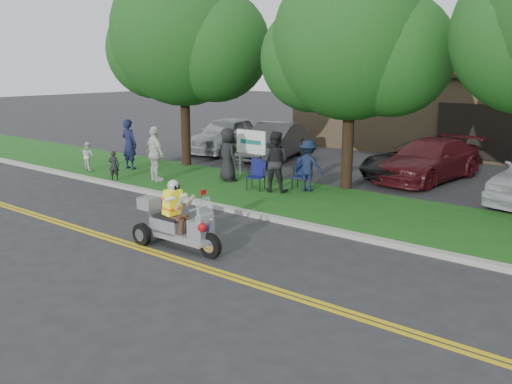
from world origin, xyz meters
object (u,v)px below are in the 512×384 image
Objects in this scene: lawn_chair_b at (257,172)px; spectator_adult_left at (129,144)px; trike_scooter at (176,225)px; lawn_chair_a at (303,172)px; parked_car_left at (274,141)px; parked_car_far_left at (226,135)px; spectator_adult_right at (155,154)px; parked_car_mid at (418,161)px; parked_car_right at (429,160)px; spectator_adult_mid at (275,162)px.

spectator_adult_left is (-5.89, -0.28, 0.40)m from lawn_chair_b.
trike_scooter is 2.43× the size of lawn_chair_a.
lawn_chair_b is 6.26m from parked_car_left.
lawn_chair_b is 0.20× the size of parked_car_far_left.
spectator_adult_right is at bearing -78.35° from parked_car_far_left.
parked_car_mid is at bearing 42.75° from lawn_chair_b.
lawn_chair_b is 0.51× the size of spectator_adult_left.
parked_car_right is (6.78, -0.12, -0.06)m from parked_car_left.
spectator_adult_mid is 6.53m from parked_car_left.
parked_car_far_left is 1.03× the size of parked_car_mid.
lawn_chair_b is at bearing -73.87° from parked_car_left.
parked_car_right is (2.38, 4.29, 0.07)m from lawn_chair_a.
lawn_chair_a is (-0.84, 6.22, 0.11)m from trike_scooter.
parked_car_left reaches higher than trike_scooter.
spectator_adult_right is at bearing -122.35° from parked_car_mid.
spectator_adult_right is at bearing -129.36° from parked_car_right.
spectator_adult_mid is at bearing -7.36° from lawn_chair_b.
lawn_chair_a is 0.20× the size of parked_car_right.
lawn_chair_a is 0.52× the size of spectator_adult_right.
lawn_chair_b is (-1.11, -0.91, -0.00)m from lawn_chair_a.
parked_car_left is at bearing 105.60° from lawn_chair_b.
parked_car_right is at bearing 20.95° from parked_car_mid.
lawn_chair_a is 1.01× the size of lawn_chair_b.
parked_car_mid reaches higher than lawn_chair_b.
spectator_adult_right is 6.49m from parked_car_left.
spectator_adult_right is 0.40× the size of parked_car_left.
spectator_adult_left reaches higher than lawn_chair_b.
trike_scooter is at bearing -85.95° from lawn_chair_b.
trike_scooter is at bearing 87.32° from spectator_adult_mid.
spectator_adult_right is at bearing 157.21° from spectator_adult_left.
spectator_adult_right is (-4.53, -2.07, 0.38)m from lawn_chair_a.
spectator_adult_right reaches higher than lawn_chair_a.
parked_car_far_left is 0.97× the size of parked_car_right.
spectator_adult_right is at bearing 0.73° from spectator_adult_mid.
spectator_adult_right is 0.39× the size of parked_car_far_left.
lawn_chair_b is 6.26m from parked_car_right.
parked_car_left is 0.95× the size of parked_car_right.
spectator_adult_right reaches higher than parked_car_left.
parked_car_left is at bearing 124.77° from lawn_chair_a.
parked_car_far_left is at bearing -168.22° from parked_car_mid.
lawn_chair_b is at bearing -52.27° from parked_car_far_left.
parked_car_mid is at bearing -121.30° from spectator_adult_right.
parked_car_left is at bearing -76.51° from spectator_adult_right.
parked_car_mid is 0.95× the size of parked_car_right.
spectator_adult_left reaches higher than lawn_chair_a.
lawn_chair_a is 8.56m from parked_car_far_left.
parked_car_far_left is at bearing -52.98° from spectator_adult_right.
spectator_adult_left is 5.74m from parked_car_far_left.
trike_scooter is at bearing -63.74° from parked_car_far_left.
spectator_adult_left reaches higher than parked_car_mid.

